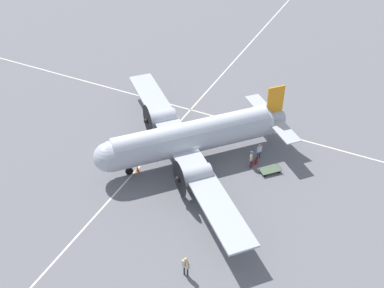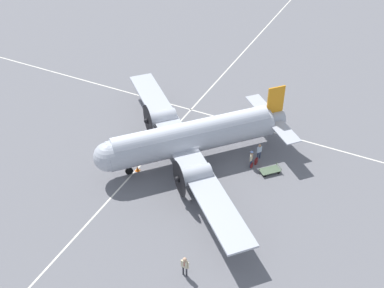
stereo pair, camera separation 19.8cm
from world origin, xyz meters
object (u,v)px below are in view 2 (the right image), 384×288
object	(u,v)px
airliner_main	(187,138)
ramp_agent	(251,157)
passenger_boarding	(259,150)
crew_foreground	(185,265)
suitcase_upright_spare	(256,161)
baggage_cart	(270,170)
suitcase_near_door	(252,165)
traffic_cone	(137,169)

from	to	relation	value
airliner_main	ramp_agent	xyz separation A→B (m)	(-1.77, 5.65, -1.54)
passenger_boarding	ramp_agent	size ratio (longest dim) A/B	0.96
crew_foreground	airliner_main	bearing A→B (deg)	-64.40
crew_foreground	ramp_agent	distance (m)	13.54
suitcase_upright_spare	airliner_main	bearing A→B (deg)	-67.85
baggage_cart	crew_foreground	bearing A→B (deg)	36.90
suitcase_near_door	baggage_cart	world-z (taller)	baggage_cart
suitcase_upright_spare	passenger_boarding	bearing A→B (deg)	-177.56
ramp_agent	traffic_cone	world-z (taller)	ramp_agent
ramp_agent	crew_foreground	bearing A→B (deg)	-5.12
ramp_agent	traffic_cone	size ratio (longest dim) A/B	3.34
suitcase_upright_spare	traffic_cone	world-z (taller)	suitcase_upright_spare
passenger_boarding	suitcase_upright_spare	size ratio (longest dim) A/B	2.86
crew_foreground	suitcase_near_door	size ratio (longest dim) A/B	3.99
suitcase_near_door	suitcase_upright_spare	distance (m)	0.71
traffic_cone	airliner_main	bearing A→B (deg)	135.05
traffic_cone	ramp_agent	bearing A→B (deg)	119.77
crew_foreground	suitcase_near_door	world-z (taller)	crew_foreground
suitcase_upright_spare	baggage_cart	world-z (taller)	suitcase_upright_spare
passenger_boarding	baggage_cart	world-z (taller)	passenger_boarding
crew_foreground	suitcase_upright_spare	xyz separation A→B (m)	(-14.18, 0.15, -0.87)
crew_foreground	traffic_cone	distance (m)	12.45
airliner_main	suitcase_upright_spare	xyz separation A→B (m)	(-2.41, 5.93, -2.35)
airliner_main	suitcase_near_door	distance (m)	6.47
suitcase_near_door	traffic_cone	distance (m)	10.49
airliner_main	crew_foreground	size ratio (longest dim) A/B	11.35
airliner_main	traffic_cone	distance (m)	5.36
passenger_boarding	suitcase_upright_spare	xyz separation A→B (m)	(0.80, 0.03, -0.75)
ramp_agent	suitcase_near_door	bearing A→B (deg)	61.28
airliner_main	traffic_cone	bearing A→B (deg)	-2.11
traffic_cone	passenger_boarding	bearing A→B (deg)	125.46
suitcase_upright_spare	traffic_cone	bearing A→B (deg)	-58.06
passenger_boarding	suitcase_upright_spare	distance (m)	1.10
ramp_agent	passenger_boarding	bearing A→B (deg)	164.58
crew_foreground	passenger_boarding	distance (m)	14.99
passenger_boarding	suitcase_near_door	bearing A→B (deg)	28.67
ramp_agent	baggage_cart	distance (m)	2.05
airliner_main	traffic_cone	world-z (taller)	airliner_main
suitcase_near_door	suitcase_upright_spare	bearing A→B (deg)	165.70
crew_foreground	suitcase_near_door	bearing A→B (deg)	-90.47
crew_foreground	traffic_cone	world-z (taller)	crew_foreground
crew_foreground	baggage_cart	bearing A→B (deg)	-97.94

